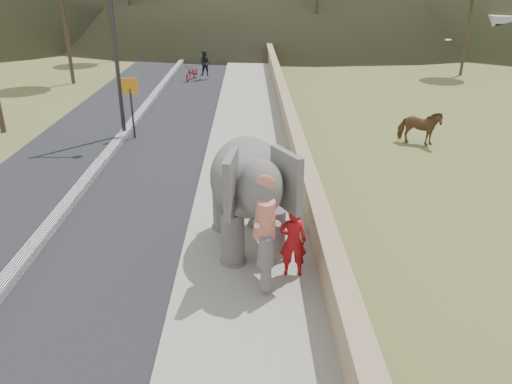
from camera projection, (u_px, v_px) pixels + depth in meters
ground at (247, 376)px, 8.05m from camera, size 160.00×160.00×0.00m
road at (103, 164)px, 17.16m from camera, size 7.00×120.00×0.03m
median at (102, 161)px, 17.12m from camera, size 0.35×120.00×0.22m
walkway at (248, 161)px, 17.20m from camera, size 3.00×120.00×0.15m
parapet at (296, 148)px, 17.03m from camera, size 0.30×120.00×1.10m
lamppost at (119, 8)px, 18.31m from camera, size 1.76×0.36×8.00m
signboard at (131, 98)px, 19.22m from camera, size 0.60×0.08×2.40m
cow at (419, 128)px, 18.89m from camera, size 1.77×1.29×1.36m
distant_car at (454, 46)px, 40.98m from camera, size 4.36×2.05×1.44m
elephant_and_man at (248, 191)px, 11.28m from camera, size 2.45×3.91×2.65m
motorcyclist at (197, 69)px, 30.90m from camera, size 1.82×1.94×1.79m
trees at (279, 10)px, 33.50m from camera, size 49.11×43.08×8.63m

